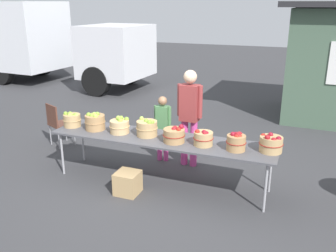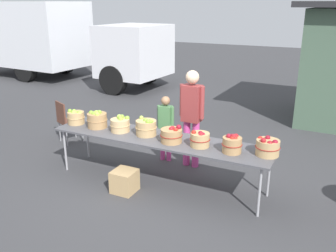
{
  "view_description": "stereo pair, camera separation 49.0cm",
  "coord_description": "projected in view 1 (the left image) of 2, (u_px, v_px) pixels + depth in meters",
  "views": [
    {
      "loc": [
        1.99,
        -4.86,
        2.71
      ],
      "look_at": [
        0.0,
        0.3,
        0.85
      ],
      "focal_mm": 39.28,
      "sensor_mm": 36.0,
      "label": 1
    },
    {
      "loc": [
        2.44,
        -4.66,
        2.71
      ],
      "look_at": [
        0.0,
        0.3,
        0.85
      ],
      "focal_mm": 39.28,
      "sensor_mm": 36.0,
      "label": 2
    }
  ],
  "objects": [
    {
      "name": "ground_plane",
      "position": [
        161.0,
        182.0,
        5.84
      ],
      "size": [
        40.0,
        40.0,
        0.0
      ],
      "primitive_type": "plane",
      "color": "#38383A"
    },
    {
      "name": "market_table",
      "position": [
        161.0,
        140.0,
        5.61
      ],
      "size": [
        3.5,
        0.76,
        0.75
      ],
      "color": "#4C4C51",
      "rests_on": "ground"
    },
    {
      "name": "apple_basket_green_0",
      "position": [
        72.0,
        120.0,
        6.1
      ],
      "size": [
        0.3,
        0.3,
        0.26
      ],
      "color": "tan",
      "rests_on": "market_table"
    },
    {
      "name": "apple_basket_green_1",
      "position": [
        95.0,
        122.0,
        5.95
      ],
      "size": [
        0.34,
        0.34,
        0.29
      ],
      "color": "#A87F51",
      "rests_on": "market_table"
    },
    {
      "name": "apple_basket_green_2",
      "position": [
        120.0,
        126.0,
        5.81
      ],
      "size": [
        0.32,
        0.32,
        0.26
      ],
      "color": "tan",
      "rests_on": "market_table"
    },
    {
      "name": "apple_basket_green_3",
      "position": [
        147.0,
        128.0,
        5.67
      ],
      "size": [
        0.34,
        0.34,
        0.28
      ],
      "color": "tan",
      "rests_on": "market_table"
    },
    {
      "name": "apple_basket_red_0",
      "position": [
        174.0,
        135.0,
        5.42
      ],
      "size": [
        0.34,
        0.34,
        0.26
      ],
      "color": "#A87F51",
      "rests_on": "market_table"
    },
    {
      "name": "apple_basket_red_1",
      "position": [
        203.0,
        138.0,
        5.29
      ],
      "size": [
        0.3,
        0.3,
        0.25
      ],
      "color": "tan",
      "rests_on": "market_table"
    },
    {
      "name": "apple_basket_red_2",
      "position": [
        236.0,
        142.0,
        5.11
      ],
      "size": [
        0.28,
        0.28,
        0.27
      ],
      "color": "#A87F51",
      "rests_on": "market_table"
    },
    {
      "name": "apple_basket_red_3",
      "position": [
        271.0,
        144.0,
        5.06
      ],
      "size": [
        0.33,
        0.33,
        0.27
      ],
      "color": "tan",
      "rests_on": "market_table"
    },
    {
      "name": "vendor_adult",
      "position": [
        190.0,
        111.0,
        6.17
      ],
      "size": [
        0.44,
        0.24,
        1.68
      ],
      "rotation": [
        0.0,
        0.0,
        3.09
      ],
      "color": "#CC3F8C",
      "rests_on": "ground"
    },
    {
      "name": "child_customer",
      "position": [
        163.0,
        123.0,
        6.45
      ],
      "size": [
        0.31,
        0.17,
        1.19
      ],
      "rotation": [
        0.0,
        0.0,
        3.2
      ],
      "color": "#CC3F8C",
      "rests_on": "ground"
    },
    {
      "name": "box_truck",
      "position": [
        29.0,
        39.0,
        12.97
      ],
      "size": [
        7.82,
        2.63,
        2.75
      ],
      "rotation": [
        0.0,
        0.0,
        -0.06
      ],
      "color": "silver",
      "rests_on": "ground"
    },
    {
      "name": "folding_chair",
      "position": [
        58.0,
        121.0,
        7.17
      ],
      "size": [
        0.53,
        0.53,
        0.86
      ],
      "rotation": [
        0.0,
        0.0,
        2.7
      ],
      "color": "brown",
      "rests_on": "ground"
    },
    {
      "name": "produce_crate",
      "position": [
        128.0,
        183.0,
        5.46
      ],
      "size": [
        0.34,
        0.34,
        0.34
      ],
      "primitive_type": "cube",
      "color": "tan",
      "rests_on": "ground"
    }
  ]
}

